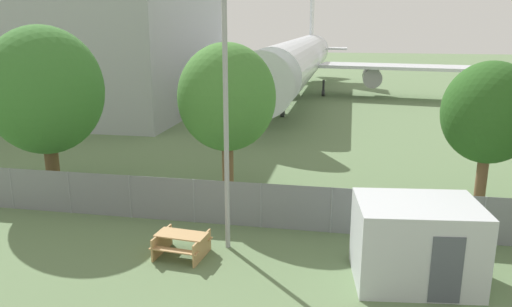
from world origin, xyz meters
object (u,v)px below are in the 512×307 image
at_px(airplane, 299,60).
at_px(picnic_bench_near_cabin, 182,242).
at_px(tree_far_right, 489,113).
at_px(portable_cabin, 416,242).
at_px(tree_behind_benches, 44,91).
at_px(tree_left_of_cabin, 227,98).

distance_m(airplane, picnic_bench_near_cabin, 36.18).
bearing_deg(picnic_bench_near_cabin, tree_far_right, 28.25).
relative_size(airplane, portable_cabin, 11.46).
bearing_deg(airplane, portable_cabin, 11.42).
bearing_deg(portable_cabin, picnic_bench_near_cabin, 171.18).
bearing_deg(tree_far_right, airplane, 108.72).
xyz_separation_m(portable_cabin, tree_far_right, (3.04, 5.73, 2.85)).
bearing_deg(tree_far_right, tree_behind_benches, -178.48).
bearing_deg(tree_behind_benches, airplane, 76.35).
bearing_deg(airplane, tree_left_of_cabin, 0.32).
height_order(portable_cabin, tree_behind_benches, tree_behind_benches).
height_order(airplane, tree_far_right, airplane).
xyz_separation_m(picnic_bench_near_cabin, tree_far_right, (10.21, 5.49, 3.58)).
height_order(airplane, tree_left_of_cabin, airplane).
relative_size(airplane, tree_left_of_cabin, 6.47).
xyz_separation_m(portable_cabin, tree_left_of_cabin, (-7.16, 6.42, 3.05)).
bearing_deg(tree_left_of_cabin, airplane, 90.29).
xyz_separation_m(airplane, picnic_bench_near_cabin, (0.14, -36.04, -3.17)).
bearing_deg(picnic_bench_near_cabin, portable_cabin, -1.95).
distance_m(picnic_bench_near_cabin, tree_left_of_cabin, 7.24).
bearing_deg(airplane, tree_behind_benches, -13.62).
xyz_separation_m(airplane, tree_left_of_cabin, (0.15, -29.86, 0.61)).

